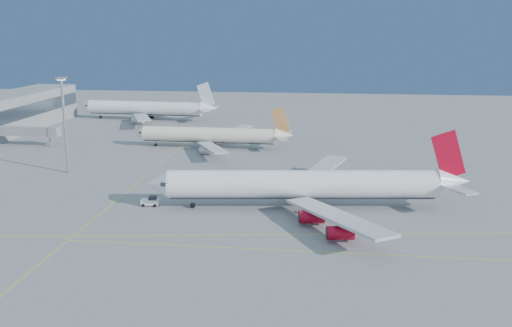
% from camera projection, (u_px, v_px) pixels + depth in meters
% --- Properties ---
extents(ground, '(500.00, 500.00, 0.00)m').
position_uv_depth(ground, '(276.00, 225.00, 121.02)').
color(ground, slate).
rests_on(ground, ground).
extents(jet_bridge, '(23.60, 3.60, 6.90)m').
position_uv_depth(jet_bridge, '(30.00, 131.00, 200.16)').
color(jet_bridge, gray).
rests_on(jet_bridge, ground).
extents(taxiway_lines, '(118.86, 140.00, 0.02)m').
position_uv_depth(taxiway_lines, '(214.00, 213.00, 128.85)').
color(taxiway_lines, '#CEC00B').
rests_on(taxiway_lines, ground).
extents(airliner_virgin, '(74.68, 66.65, 18.43)m').
position_uv_depth(airliner_virgin, '(309.00, 185.00, 131.05)').
color(airliner_virgin, white).
rests_on(airliner_virgin, ground).
extents(airliner_etihad, '(56.83, 52.60, 14.86)m').
position_uv_depth(airliner_etihad, '(212.00, 135.00, 196.90)').
color(airliner_etihad, beige).
rests_on(airliner_etihad, ground).
extents(airliner_third, '(65.26, 60.06, 17.50)m').
position_uv_depth(airliner_third, '(148.00, 108.00, 256.54)').
color(airliner_third, white).
rests_on(airliner_third, ground).
extents(pushback_tug, '(4.18, 2.67, 2.30)m').
position_uv_depth(pushback_tug, '(151.00, 201.00, 133.84)').
color(pushback_tug, white).
rests_on(pushback_tug, ground).
extents(light_mast, '(2.36, 2.36, 27.33)m').
position_uv_depth(light_mast, '(64.00, 117.00, 160.77)').
color(light_mast, gray).
rests_on(light_mast, ground).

